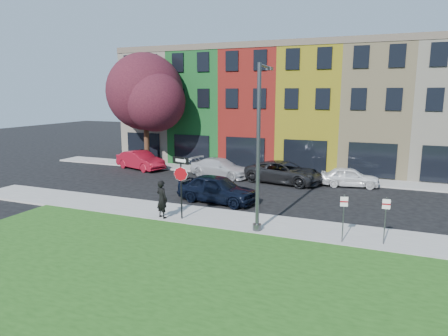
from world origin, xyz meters
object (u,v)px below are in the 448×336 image
at_px(stop_sign, 181,175).
at_px(man, 162,199).
at_px(street_lamp, 259,148).
at_px(sedan_near, 217,189).

distance_m(stop_sign, man, 1.64).
bearing_deg(man, street_lamp, -156.80).
bearing_deg(sedan_near, man, 169.75).
relative_size(stop_sign, sedan_near, 0.63).
bearing_deg(sedan_near, stop_sign, -177.36).
bearing_deg(man, stop_sign, -145.98).
height_order(stop_sign, sedan_near, stop_sign).
relative_size(sedan_near, street_lamp, 0.67).
relative_size(stop_sign, man, 1.62).
distance_m(man, street_lamp, 5.83).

